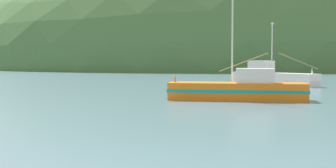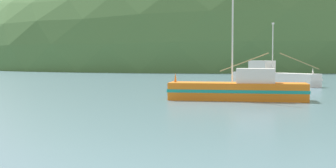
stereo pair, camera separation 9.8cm
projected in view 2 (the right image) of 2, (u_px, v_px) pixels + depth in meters
The scene contains 4 objects.
hill_far_center at pixel (252, 66), 179.03m from camera, with size 213.38×170.70×96.94m, color #47703D.
hill_far_left at pixel (197, 66), 199.28m from camera, with size 158.47×126.77×79.33m, color #2D562D.
fishing_boat_orange at pixel (239, 89), 32.97m from camera, with size 10.22×6.77×7.70m.
fishing_boat_white at pixel (272, 77), 52.24m from camera, with size 16.08×11.89×7.30m.
Camera 2 is at (-6.12, -1.64, 3.08)m, focal length 47.45 mm.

